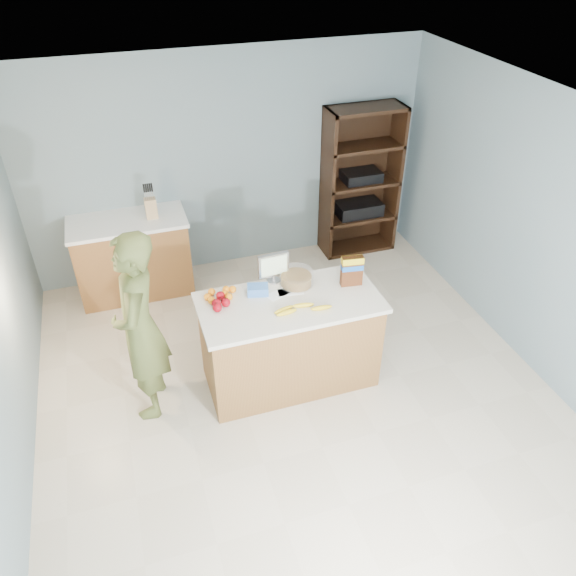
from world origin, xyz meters
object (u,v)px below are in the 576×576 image
object	(u,v)px
person	(140,328)
cereal_box	(352,269)
shelving_unit	(359,183)
counter_peninsula	(290,344)
tv	(274,266)

from	to	relation	value
person	cereal_box	size ratio (longest dim) A/B	6.06
shelving_unit	cereal_box	bearing A→B (deg)	-115.84
counter_peninsula	shelving_unit	world-z (taller)	shelving_unit
counter_peninsula	cereal_box	size ratio (longest dim) A/B	5.49
counter_peninsula	shelving_unit	distance (m)	2.61
shelving_unit	tv	world-z (taller)	shelving_unit
shelving_unit	cereal_box	xyz separation A→B (m)	(-0.96, -1.98, 0.20)
counter_peninsula	shelving_unit	size ratio (longest dim) A/B	0.87
cereal_box	person	bearing A→B (deg)	179.79
counter_peninsula	person	world-z (taller)	person
shelving_unit	person	xyz separation A→B (m)	(-2.80, -1.98, -0.00)
person	tv	size ratio (longest dim) A/B	6.11
tv	cereal_box	size ratio (longest dim) A/B	0.99
person	cereal_box	xyz separation A→B (m)	(1.84, -0.01, 0.20)
tv	shelving_unit	bearing A→B (deg)	47.24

